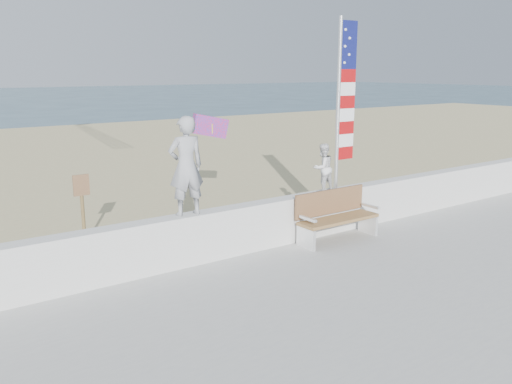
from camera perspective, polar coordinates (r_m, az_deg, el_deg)
ground at (r=8.90m, az=5.75°, el=-10.80°), size 220.00×220.00×0.00m
sand at (r=16.43m, az=-15.24°, el=0.00°), size 90.00×40.00×0.08m
seawall at (r=10.18m, az=-1.57°, el=-3.90°), size 30.00×0.35×0.90m
adult at (r=9.32m, az=-7.38°, el=2.71°), size 0.66×0.47×1.72m
child at (r=11.17m, az=7.04°, el=2.53°), size 0.50×0.40×1.00m
bench at (r=11.02m, az=8.36°, el=-2.41°), size 1.80×0.57×1.00m
flag at (r=11.35m, az=9.14°, el=9.81°), size 0.50×0.08×3.50m
parafoil_kite at (r=12.82m, az=-4.80°, el=6.89°), size 0.92×0.40×0.62m
sign at (r=11.27m, az=-17.81°, el=-1.21°), size 0.32×0.07×1.46m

